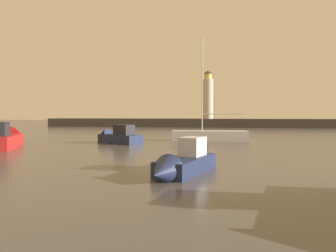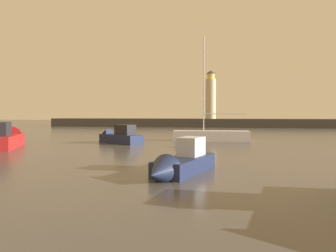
{
  "view_description": "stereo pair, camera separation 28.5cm",
  "coord_description": "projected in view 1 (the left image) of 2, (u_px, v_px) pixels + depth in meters",
  "views": [
    {
      "loc": [
        5.41,
        -1.16,
        3.11
      ],
      "look_at": [
        1.59,
        22.28,
        2.2
      ],
      "focal_mm": 34.72,
      "sensor_mm": 36.0,
      "label": 1
    },
    {
      "loc": [
        5.69,
        -1.11,
        3.11
      ],
      "look_at": [
        1.59,
        22.28,
        2.2
      ],
      "focal_mm": 34.72,
      "sensor_mm": 36.0,
      "label": 2
    }
  ],
  "objects": [
    {
      "name": "ground_plane",
      "position": [
        175.0,
        140.0,
        38.72
      ],
      "size": [
        222.59,
        222.59,
        0.0
      ],
      "primitive_type": "plane",
      "color": "#4C4742"
    },
    {
      "name": "breakwater",
      "position": [
        197.0,
        123.0,
        75.27
      ],
      "size": [
        71.75,
        5.49,
        1.93
      ],
      "primitive_type": "cube",
      "color": "#423F3D",
      "rests_on": "ground_plane"
    },
    {
      "name": "lighthouse",
      "position": [
        208.0,
        96.0,
        74.64
      ],
      "size": [
        2.34,
        2.34,
        11.08
      ],
      "color": "beige",
      "rests_on": "breakwater"
    },
    {
      "name": "motorboat_1",
      "position": [
        181.0,
        164.0,
        16.42
      ],
      "size": [
        3.28,
        6.19,
        2.16
      ],
      "color": "#1E284C",
      "rests_on": "ground_plane"
    },
    {
      "name": "motorboat_2",
      "position": [
        114.0,
        137.0,
        34.57
      ],
      "size": [
        6.33,
        4.79,
        2.39
      ],
      "color": "#1E284C",
      "rests_on": "ground_plane"
    },
    {
      "name": "motorboat_3",
      "position": [
        4.0,
        139.0,
        30.46
      ],
      "size": [
        5.54,
        8.62,
        2.97
      ],
      "color": "#B21E1E",
      "rests_on": "ground_plane"
    },
    {
      "name": "sailboat_moored",
      "position": [
        210.0,
        135.0,
        37.01
      ],
      "size": [
        8.62,
        2.45,
        11.82
      ],
      "color": "silver",
      "rests_on": "ground_plane"
    },
    {
      "name": "mooring_buoy",
      "position": [
        185.0,
        143.0,
        29.71
      ],
      "size": [
        0.76,
        0.76,
        0.76
      ],
      "primitive_type": "sphere",
      "color": "#EA5919",
      "rests_on": "ground_plane"
    }
  ]
}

